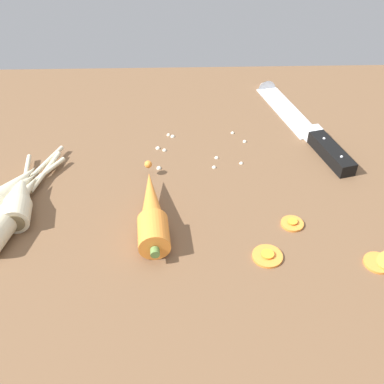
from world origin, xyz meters
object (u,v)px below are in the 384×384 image
(carrot_slice_stray_near, at_px, (292,223))
(chefs_knife, at_px, (297,119))
(carrot_slice_stray_mid, at_px, (268,255))
(whole_carrot, at_px, (152,211))
(parsnip_mid_right, at_px, (6,197))
(parsnip_front, at_px, (19,197))
(parsnip_back, at_px, (7,195))
(parsnip_mid_left, at_px, (12,210))

(carrot_slice_stray_near, bearing_deg, chefs_knife, 76.84)
(carrot_slice_stray_mid, bearing_deg, whole_carrot, 154.85)
(chefs_knife, bearing_deg, whole_carrot, -134.68)
(parsnip_mid_right, distance_m, carrot_slice_stray_near, 0.41)
(parsnip_front, bearing_deg, parsnip_back, 163.09)
(chefs_knife, relative_size, parsnip_back, 1.66)
(parsnip_front, distance_m, parsnip_mid_right, 0.02)
(whole_carrot, xyz_separation_m, parsnip_mid_left, (-0.20, 0.01, -0.00))
(parsnip_mid_left, bearing_deg, parsnip_back, 116.84)
(chefs_knife, xyz_separation_m, carrot_slice_stray_near, (-0.06, -0.28, -0.00))
(parsnip_mid_right, bearing_deg, parsnip_front, -0.72)
(whole_carrot, distance_m, parsnip_front, 0.20)
(parsnip_mid_left, relative_size, carrot_slice_stray_near, 7.12)
(parsnip_front, bearing_deg, parsnip_mid_left, -95.54)
(whole_carrot, bearing_deg, parsnip_back, 168.77)
(chefs_knife, height_order, parsnip_front, parsnip_front)
(parsnip_front, distance_m, carrot_slice_stray_near, 0.39)
(chefs_knife, bearing_deg, parsnip_back, -154.89)
(parsnip_front, xyz_separation_m, parsnip_back, (-0.02, 0.01, -0.00))
(whole_carrot, bearing_deg, parsnip_front, 169.37)
(parsnip_front, xyz_separation_m, parsnip_mid_left, (-0.00, -0.03, -0.00))
(parsnip_front, xyz_separation_m, parsnip_mid_right, (-0.02, 0.00, -0.00))
(whole_carrot, relative_size, carrot_slice_stray_mid, 4.98)
(parsnip_mid_left, relative_size, carrot_slice_stray_mid, 5.70)
(whole_carrot, bearing_deg, carrot_slice_stray_near, -3.41)
(parsnip_back, xyz_separation_m, carrot_slice_stray_mid, (0.37, -0.11, -0.02))
(parsnip_back, xyz_separation_m, carrot_slice_stray_near, (0.41, -0.05, -0.02))
(whole_carrot, bearing_deg, carrot_slice_stray_mid, -25.15)
(chefs_knife, relative_size, carrot_slice_stray_mid, 8.59)
(parsnip_mid_left, distance_m, parsnip_back, 0.04)
(chefs_knife, xyz_separation_m, parsnip_mid_right, (-0.48, -0.23, 0.01))
(parsnip_front, relative_size, parsnip_mid_right, 1.04)
(chefs_knife, bearing_deg, carrot_slice_stray_mid, -108.02)
(parsnip_mid_right, relative_size, parsnip_back, 0.82)
(chefs_knife, distance_m, parsnip_mid_left, 0.53)
(parsnip_back, relative_size, carrot_slice_stray_near, 6.45)
(parsnip_mid_right, xyz_separation_m, carrot_slice_stray_mid, (0.37, -0.11, -0.02))
(chefs_knife, relative_size, parsnip_mid_right, 2.04)
(chefs_knife, relative_size, carrot_slice_stray_near, 10.72)
(parsnip_mid_left, xyz_separation_m, parsnip_back, (-0.02, 0.03, 0.00))
(whole_carrot, xyz_separation_m, carrot_slice_stray_mid, (0.15, -0.07, -0.02))
(parsnip_mid_left, xyz_separation_m, carrot_slice_stray_near, (0.39, -0.02, -0.02))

